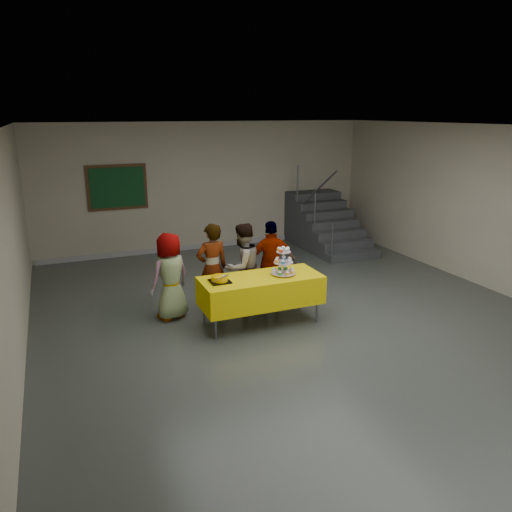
# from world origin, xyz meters

# --- Properties ---
(room_shell) EXTENTS (10.00, 10.04, 3.02)m
(room_shell) POSITION_xyz_m (0.00, 0.02, 2.13)
(room_shell) COLOR #4C514C
(room_shell) RESTS_ON ground
(bake_table) EXTENTS (1.88, 0.78, 0.77)m
(bake_table) POSITION_xyz_m (-0.60, 0.30, 0.56)
(bake_table) COLOR #595960
(bake_table) RESTS_ON ground
(cupcake_stand) EXTENTS (0.38, 0.38, 0.44)m
(cupcake_stand) POSITION_xyz_m (-0.24, 0.27, 0.95)
(cupcake_stand) COLOR silver
(cupcake_stand) RESTS_ON bake_table
(bear_cake) EXTENTS (0.32, 0.36, 0.12)m
(bear_cake) POSITION_xyz_m (-1.26, 0.32, 0.83)
(bear_cake) COLOR black
(bear_cake) RESTS_ON bake_table
(schoolchild_a) EXTENTS (0.81, 0.68, 1.41)m
(schoolchild_a) POSITION_xyz_m (-1.84, 1.06, 0.70)
(schoolchild_a) COLOR slate
(schoolchild_a) RESTS_ON ground
(schoolchild_b) EXTENTS (0.58, 0.41, 1.50)m
(schoolchild_b) POSITION_xyz_m (-1.14, 1.09, 0.75)
(schoolchild_b) COLOR slate
(schoolchild_b) RESTS_ON ground
(schoolchild_c) EXTENTS (0.87, 0.79, 1.47)m
(schoolchild_c) POSITION_xyz_m (-0.64, 0.99, 0.74)
(schoolchild_c) COLOR slate
(schoolchild_c) RESTS_ON ground
(schoolchild_d) EXTENTS (0.91, 0.53, 1.45)m
(schoolchild_d) POSITION_xyz_m (-0.08, 1.05, 0.73)
(schoolchild_d) COLOR slate
(schoolchild_d) RESTS_ON ground
(staircase) EXTENTS (1.30, 2.40, 2.04)m
(staircase) POSITION_xyz_m (2.70, 4.13, 0.49)
(staircase) COLOR #424447
(staircase) RESTS_ON ground
(noticeboard) EXTENTS (1.30, 0.05, 1.00)m
(noticeboard) POSITION_xyz_m (-2.08, 4.96, 1.60)
(noticeboard) COLOR #472B16
(noticeboard) RESTS_ON ground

